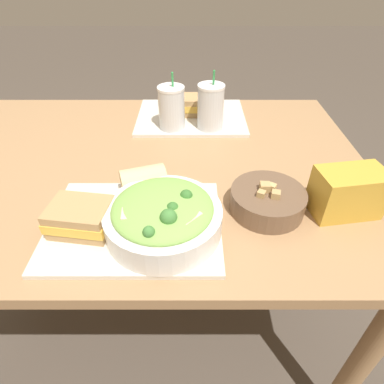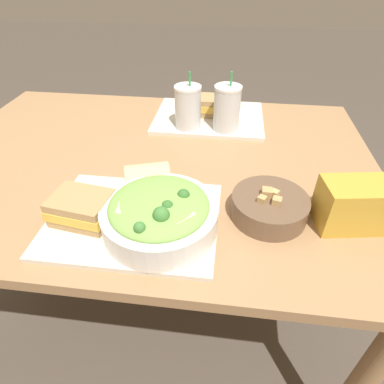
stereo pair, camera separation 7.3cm
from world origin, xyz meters
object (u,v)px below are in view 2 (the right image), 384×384
(soup_bowl, at_px, (269,206))
(drink_cup_dark, at_px, (188,109))
(sandwich_far, at_px, (214,106))
(sandwich_near, at_px, (82,208))
(drink_cup_red, at_px, (227,110))
(salad_bowl, at_px, (160,213))
(chip_bag, at_px, (355,205))
(baguette_near, at_px, (149,178))

(soup_bowl, xyz_separation_m, drink_cup_dark, (-0.25, 0.42, 0.05))
(sandwich_far, height_order, drink_cup_dark, drink_cup_dark)
(sandwich_near, distance_m, drink_cup_red, 0.59)
(salad_bowl, relative_size, sandwich_near, 1.72)
(soup_bowl, xyz_separation_m, sandwich_near, (-0.43, -0.08, 0.01))
(drink_cup_red, relative_size, chip_bag, 1.16)
(soup_bowl, xyz_separation_m, chip_bag, (0.18, -0.01, 0.03))
(soup_bowl, relative_size, chip_bag, 1.06)
(soup_bowl, relative_size, sandwich_near, 1.21)
(sandwich_far, height_order, drink_cup_red, drink_cup_red)
(sandwich_near, height_order, drink_cup_red, drink_cup_red)
(salad_bowl, bearing_deg, drink_cup_red, 76.20)
(salad_bowl, relative_size, chip_bag, 1.51)
(soup_bowl, distance_m, sandwich_near, 0.44)
(baguette_near, xyz_separation_m, chip_bag, (0.49, -0.06, 0.01))
(drink_cup_red, xyz_separation_m, chip_bag, (0.31, -0.43, -0.02))
(soup_bowl, relative_size, baguette_near, 1.41)
(drink_cup_red, bearing_deg, sandwich_near, -121.71)
(sandwich_far, bearing_deg, drink_cup_dark, -124.63)
(soup_bowl, bearing_deg, drink_cup_dark, 120.88)
(sandwich_far, bearing_deg, drink_cup_red, -67.53)
(sandwich_near, height_order, chip_bag, chip_bag)
(salad_bowl, relative_size, soup_bowl, 1.42)
(salad_bowl, xyz_separation_m, sandwich_near, (-0.18, 0.01, -0.01))
(soup_bowl, bearing_deg, sandwich_near, -169.75)
(soup_bowl, relative_size, sandwich_far, 1.39)
(sandwich_far, xyz_separation_m, drink_cup_red, (0.05, -0.12, 0.04))
(drink_cup_dark, relative_size, drink_cup_red, 0.97)
(soup_bowl, distance_m, baguette_near, 0.31)
(baguette_near, relative_size, drink_cup_red, 0.65)
(drink_cup_red, height_order, chip_bag, drink_cup_red)
(sandwich_near, distance_m, sandwich_far, 0.67)
(sandwich_far, bearing_deg, sandwich_near, -112.76)
(chip_bag, bearing_deg, salad_bowl, -178.39)
(drink_cup_red, bearing_deg, salad_bowl, -103.80)
(soup_bowl, relative_size, drink_cup_dark, 0.95)
(baguette_near, bearing_deg, chip_bag, -114.95)
(sandwich_near, height_order, baguette_near, baguette_near)
(sandwich_near, xyz_separation_m, drink_cup_dark, (0.18, 0.50, 0.04))
(sandwich_far, xyz_separation_m, drink_cup_dark, (-0.08, -0.12, 0.04))
(baguette_near, distance_m, sandwich_far, 0.51)
(soup_bowl, distance_m, sandwich_far, 0.57)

